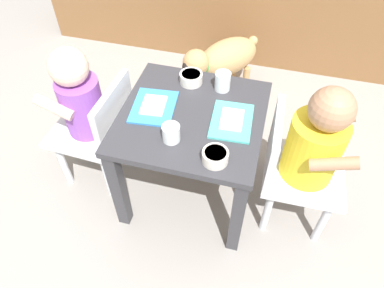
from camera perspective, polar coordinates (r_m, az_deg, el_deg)
ground_plane at (r=1.57m, az=0.00°, el=-6.90°), size 7.00×7.00×0.00m
dining_table at (r=1.30m, az=0.00°, el=1.93°), size 0.50×0.49×0.43m
seated_child_left at (r=1.39m, az=-16.65°, el=5.90°), size 0.29×0.29×0.63m
seated_child_right at (r=1.25m, az=18.35°, el=-0.47°), size 0.29×0.29×0.64m
dog at (r=1.89m, az=4.88°, el=13.34°), size 0.38×0.41×0.32m
food_tray_left at (r=1.27m, az=-6.02°, el=6.10°), size 0.16×0.20×0.02m
food_tray_right at (r=1.22m, az=6.36°, el=3.87°), size 0.15×0.19×0.02m
water_cup_left at (r=1.33m, az=4.88°, el=9.75°), size 0.06×0.06×0.07m
water_cup_right at (r=1.14m, az=-3.33°, el=1.62°), size 0.06×0.06×0.06m
veggie_bowl_far at (r=1.08m, az=3.72°, el=-1.95°), size 0.08×0.08×0.04m
veggie_bowl_near at (r=1.36m, az=-0.15°, el=10.50°), size 0.09×0.09×0.04m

